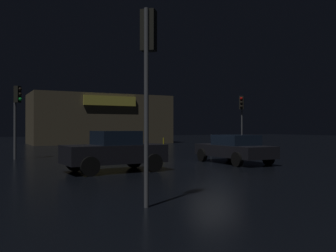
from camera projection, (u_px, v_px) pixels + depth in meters
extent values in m
plane|color=black|center=(213.00, 164.00, 17.91)|extent=(120.00, 120.00, 0.00)
cube|color=brown|center=(100.00, 119.00, 41.46)|extent=(14.95, 6.59, 5.32)
cube|color=#E5D84C|center=(110.00, 101.00, 38.40)|extent=(5.58, 0.24, 1.00)
cylinder|color=#595B60|center=(146.00, 108.00, 8.17)|extent=(0.10, 0.10, 4.38)
cube|color=black|center=(149.00, 31.00, 8.33)|extent=(0.41, 0.41, 0.92)
sphere|color=black|center=(151.00, 20.00, 8.49)|extent=(0.20, 0.20, 0.20)
sphere|color=black|center=(151.00, 32.00, 8.49)|extent=(0.20, 0.20, 0.20)
sphere|color=#19D13F|center=(151.00, 45.00, 8.48)|extent=(0.20, 0.20, 0.20)
cylinder|color=#595B60|center=(15.00, 123.00, 20.53)|extent=(0.15, 0.15, 4.04)
cube|color=black|center=(18.00, 94.00, 20.50)|extent=(0.41, 0.41, 0.91)
sphere|color=black|center=(20.00, 89.00, 20.46)|extent=(0.20, 0.20, 0.20)
sphere|color=black|center=(20.00, 94.00, 20.46)|extent=(0.20, 0.20, 0.20)
sphere|color=#19D13F|center=(20.00, 99.00, 20.46)|extent=(0.20, 0.20, 0.20)
cylinder|color=#595B60|center=(242.00, 124.00, 27.72)|extent=(0.11, 0.11, 4.09)
cube|color=black|center=(242.00, 103.00, 27.58)|extent=(0.41, 0.41, 0.98)
sphere|color=red|center=(241.00, 99.00, 27.43)|extent=(0.20, 0.20, 0.20)
sphere|color=black|center=(241.00, 102.00, 27.43)|extent=(0.20, 0.20, 0.20)
sphere|color=black|center=(241.00, 106.00, 27.43)|extent=(0.20, 0.20, 0.20)
cube|color=black|center=(114.00, 154.00, 14.81)|extent=(4.06, 2.04, 0.71)
cube|color=black|center=(116.00, 138.00, 14.85)|extent=(1.71, 1.71, 0.55)
cylinder|color=black|center=(90.00, 166.00, 13.37)|extent=(0.73, 0.26, 0.71)
cylinder|color=black|center=(75.00, 162.00, 14.92)|extent=(0.73, 0.26, 0.71)
cylinder|color=black|center=(154.00, 163.00, 14.71)|extent=(0.73, 0.26, 0.71)
cylinder|color=black|center=(134.00, 159.00, 16.25)|extent=(0.73, 0.26, 0.71)
cube|color=black|center=(234.00, 151.00, 18.36)|extent=(1.85, 4.49, 0.56)
cube|color=black|center=(236.00, 140.00, 18.21)|extent=(1.64, 2.01, 0.50)
cylinder|color=black|center=(202.00, 155.00, 19.27)|extent=(0.23, 0.66, 0.66)
cylinder|color=black|center=(231.00, 154.00, 20.08)|extent=(0.23, 0.66, 0.66)
cylinder|color=black|center=(237.00, 159.00, 16.63)|extent=(0.23, 0.66, 0.66)
cylinder|color=black|center=(268.00, 158.00, 17.44)|extent=(0.23, 0.66, 0.66)
cylinder|color=gold|center=(164.00, 145.00, 27.20)|extent=(0.09, 0.09, 1.01)
cylinder|color=#595B60|center=(211.00, 143.00, 27.91)|extent=(0.09, 0.09, 1.23)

